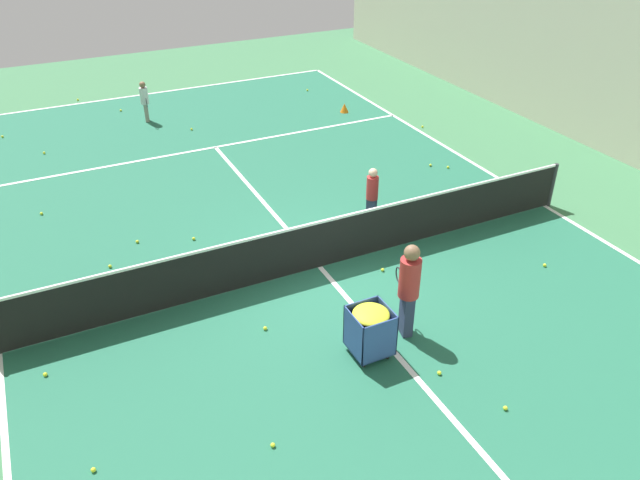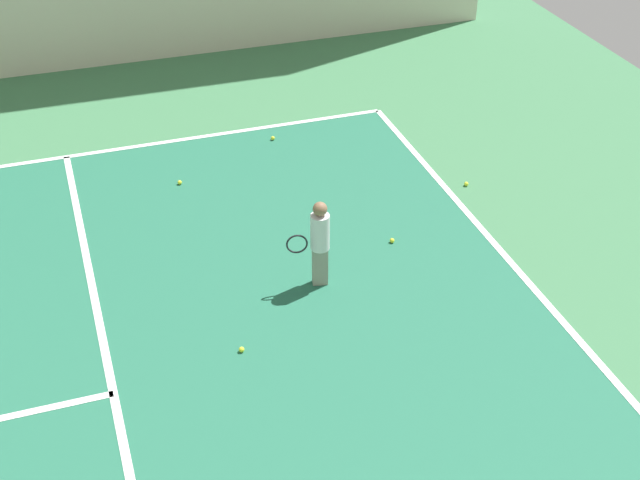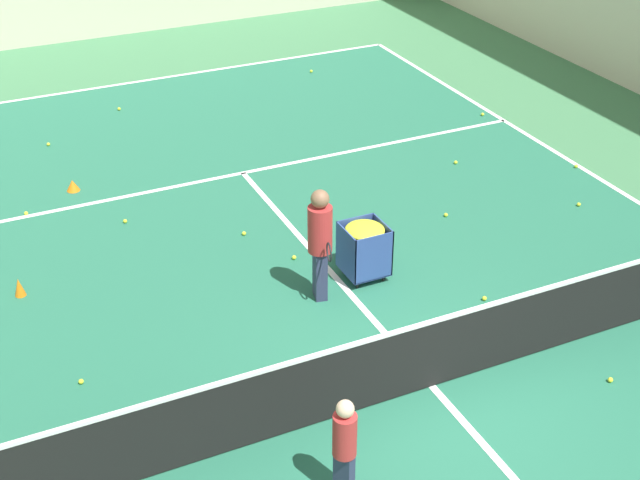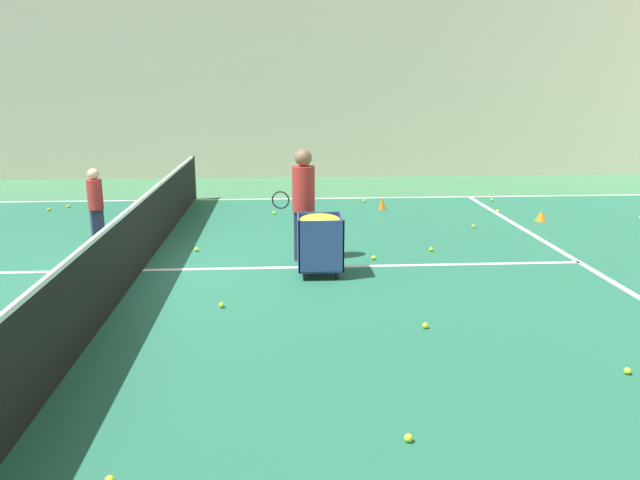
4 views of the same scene
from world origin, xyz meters
TOP-DOWN VIEW (x-y plane):
  - ground_plane at (0.00, 0.00)m, footprint 35.87×35.87m
  - court_playing_area at (0.00, 0.00)m, footprint 11.74×24.57m
  - line_baseline_far at (0.00, 12.29)m, footprint 11.74×0.10m
  - line_service_far at (0.00, 6.76)m, footprint 11.74×0.10m
  - line_centre_service at (0.00, 0.00)m, footprint 0.10×13.52m
  - tennis_net at (0.00, 0.00)m, footprint 12.04×0.10m
  - coach_at_net at (-0.43, 2.44)m, footprint 0.42×0.71m
  - child_midcourt at (-1.82, -1.14)m, footprint 0.36×0.36m
  - ball_cart at (0.40, 2.65)m, footprint 0.64×0.64m
  - training_cone_1 at (-3.02, 7.39)m, footprint 0.24×0.24m
  - training_cone_2 at (-4.42, 4.35)m, footprint 0.17×0.17m
  - tennis_ball_3 at (-0.81, 4.59)m, footprint 0.07×0.07m
  - tennis_ball_6 at (2.12, -0.90)m, footprint 0.07×0.07m
  - tennis_ball_7 at (-1.05, 0.67)m, footprint 0.07×0.07m
  - tennis_ball_9 at (-3.94, 6.81)m, footprint 0.07×0.07m
  - tennis_ball_11 at (-0.36, 3.56)m, footprint 0.07×0.07m
  - tennis_ball_12 at (4.83, 3.06)m, footprint 0.07×0.07m
  - tennis_ball_13 at (2.54, 3.72)m, footprint 0.07×0.07m
  - tennis_ball_14 at (5.61, 7.17)m, footprint 0.07×0.07m
  - tennis_ball_15 at (-4.04, 1.95)m, footprint 0.07×0.07m
  - tennis_ball_16 at (-1.34, 10.75)m, footprint 0.07×0.07m
  - tennis_ball_17 at (1.70, 1.33)m, footprint 0.07×0.07m
  - tennis_ball_20 at (-3.06, 9.54)m, footprint 0.07×0.07m
  - tennis_ball_22 at (3.81, 5.40)m, footprint 0.07×0.07m
  - tennis_ball_25 at (3.41, 11.13)m, footprint 0.07×0.07m
  - tennis_ball_30 at (-2.47, 5.83)m, footprint 0.07×0.07m
  - tennis_ball_31 at (5.78, 4.30)m, footprint 0.07×0.07m

SIDE VIEW (x-z plane):
  - ground_plane at x=0.00m, z-range 0.00..0.00m
  - court_playing_area at x=0.00m, z-range 0.00..0.00m
  - line_baseline_far at x=0.00m, z-range 0.00..0.01m
  - line_service_far at x=0.00m, z-range 0.00..0.01m
  - line_centre_service at x=0.00m, z-range 0.00..0.01m
  - tennis_ball_3 at x=-0.81m, z-range 0.00..0.07m
  - tennis_ball_6 at x=2.12m, z-range 0.00..0.07m
  - tennis_ball_7 at x=-1.05m, z-range 0.00..0.07m
  - tennis_ball_9 at x=-3.94m, z-range 0.00..0.07m
  - tennis_ball_11 at x=-0.36m, z-range 0.00..0.07m
  - tennis_ball_12 at x=4.83m, z-range 0.00..0.07m
  - tennis_ball_13 at x=2.54m, z-range 0.00..0.07m
  - tennis_ball_14 at x=5.61m, z-range 0.00..0.07m
  - tennis_ball_15 at x=-4.04m, z-range 0.00..0.07m
  - tennis_ball_16 at x=-1.34m, z-range 0.00..0.07m
  - tennis_ball_17 at x=1.70m, z-range 0.00..0.07m
  - tennis_ball_20 at x=-3.06m, z-range 0.00..0.07m
  - tennis_ball_22 at x=3.81m, z-range 0.00..0.07m
  - tennis_ball_25 at x=3.41m, z-range 0.00..0.07m
  - tennis_ball_30 at x=-2.47m, z-range 0.00..0.07m
  - tennis_ball_31 at x=5.78m, z-range 0.00..0.07m
  - training_cone_1 at x=-3.02m, z-range 0.00..0.21m
  - training_cone_2 at x=-4.42m, z-range 0.00..0.29m
  - tennis_net at x=0.00m, z-range 0.02..1.08m
  - ball_cart at x=0.40m, z-range 0.19..1.09m
  - child_midcourt at x=-1.82m, z-range 0.10..1.41m
  - coach_at_net at x=-0.43m, z-range 0.13..1.89m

